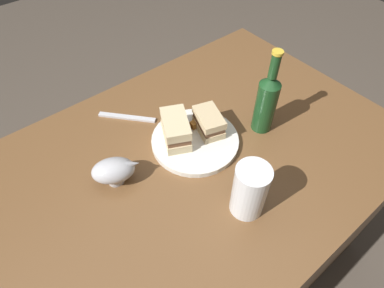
# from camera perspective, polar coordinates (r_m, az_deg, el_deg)

# --- Properties ---
(ground_plane) EXTENTS (6.00, 6.00, 0.00)m
(ground_plane) POSITION_cam_1_polar(r_m,az_deg,el_deg) (1.52, -0.35, -19.84)
(ground_plane) COLOR #4C4238
(dining_table) EXTENTS (1.23, 0.82, 0.72)m
(dining_table) POSITION_cam_1_polar(r_m,az_deg,el_deg) (1.19, -0.44, -13.58)
(dining_table) COLOR brown
(dining_table) RESTS_ON ground
(plate) EXTENTS (0.25, 0.25, 0.02)m
(plate) POSITION_cam_1_polar(r_m,az_deg,el_deg) (0.92, 0.55, 0.61)
(plate) COLOR silver
(plate) RESTS_ON dining_table
(sandwich_half_left) EXTENTS (0.09, 0.12, 0.06)m
(sandwich_half_left) POSITION_cam_1_polar(r_m,az_deg,el_deg) (0.92, 3.01, 3.90)
(sandwich_half_left) COLOR #CCB284
(sandwich_half_left) RESTS_ON plate
(sandwich_half_right) EXTENTS (0.11, 0.14, 0.07)m
(sandwich_half_right) POSITION_cam_1_polar(r_m,az_deg,el_deg) (0.89, -2.89, 2.59)
(sandwich_half_right) COLOR beige
(sandwich_half_right) RESTS_ON plate
(potato_wedge_front) EXTENTS (0.05, 0.05, 0.02)m
(potato_wedge_front) POSITION_cam_1_polar(r_m,az_deg,el_deg) (0.93, -2.18, 2.77)
(potato_wedge_front) COLOR #B77F33
(potato_wedge_front) RESTS_ON plate
(potato_wedge_middle) EXTENTS (0.04, 0.02, 0.02)m
(potato_wedge_middle) POSITION_cam_1_polar(r_m,az_deg,el_deg) (0.95, 0.92, 3.73)
(potato_wedge_middle) COLOR #AD702D
(potato_wedge_middle) RESTS_ON plate
(potato_wedge_back) EXTENTS (0.05, 0.04, 0.02)m
(potato_wedge_back) POSITION_cam_1_polar(r_m,az_deg,el_deg) (0.95, 1.57, 3.78)
(potato_wedge_back) COLOR #AD702D
(potato_wedge_back) RESTS_ON plate
(potato_wedge_left_edge) EXTENTS (0.04, 0.03, 0.01)m
(potato_wedge_left_edge) POSITION_cam_1_polar(r_m,az_deg,el_deg) (0.94, -3.38, 2.88)
(potato_wedge_left_edge) COLOR #B77F33
(potato_wedge_left_edge) RESTS_ON plate
(potato_wedge_right_edge) EXTENTS (0.04, 0.03, 0.02)m
(potato_wedge_right_edge) POSITION_cam_1_polar(r_m,az_deg,el_deg) (0.93, -1.41, 2.81)
(potato_wedge_right_edge) COLOR #AD702D
(potato_wedge_right_edge) RESTS_ON plate
(pint_glass) EXTENTS (0.08, 0.08, 0.15)m
(pint_glass) POSITION_cam_1_polar(r_m,az_deg,el_deg) (0.76, 10.12, -8.53)
(pint_glass) COLOR white
(pint_glass) RESTS_ON dining_table
(gravy_boat) EXTENTS (0.13, 0.11, 0.07)m
(gravy_boat) POSITION_cam_1_polar(r_m,az_deg,el_deg) (0.84, -13.72, -4.57)
(gravy_boat) COLOR #B7B7BC
(gravy_boat) RESTS_ON dining_table
(cider_bottle) EXTENTS (0.06, 0.06, 0.26)m
(cider_bottle) POSITION_cam_1_polar(r_m,az_deg,el_deg) (0.93, 13.10, 7.41)
(cider_bottle) COLOR #19421E
(cider_bottle) RESTS_ON dining_table
(fork) EXTENTS (0.13, 0.15, 0.01)m
(fork) POSITION_cam_1_polar(r_m,az_deg,el_deg) (1.02, -11.48, 4.69)
(fork) COLOR silver
(fork) RESTS_ON dining_table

